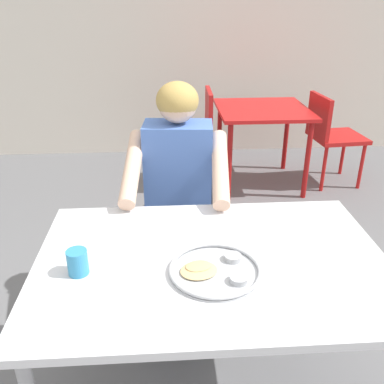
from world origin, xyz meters
The scene contains 8 objects.
table_foreground centered at (0.00, 0.08, 0.67)m, with size 1.27×0.86×0.74m.
thali_tray centered at (0.00, 0.00, 0.75)m, with size 0.32×0.32×0.03m.
drinking_cup centered at (-0.46, 0.03, 0.79)m, with size 0.07×0.07×0.09m.
chair_foreground centered at (-0.09, 0.95, 0.51)m, with size 0.47×0.42×0.87m.
diner_foreground centered at (-0.10, 0.73, 0.74)m, with size 0.52×0.58×1.23m.
table_background_red centered at (0.69, 2.37, 0.61)m, with size 0.78×0.78×0.71m.
chair_red_left centered at (0.11, 2.36, 0.51)m, with size 0.43×0.44×0.87m.
chair_red_right centered at (1.31, 2.33, 0.49)m, with size 0.47×0.46×0.82m.
Camera 1 is at (-0.16, -1.18, 1.61)m, focal length 39.38 mm.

